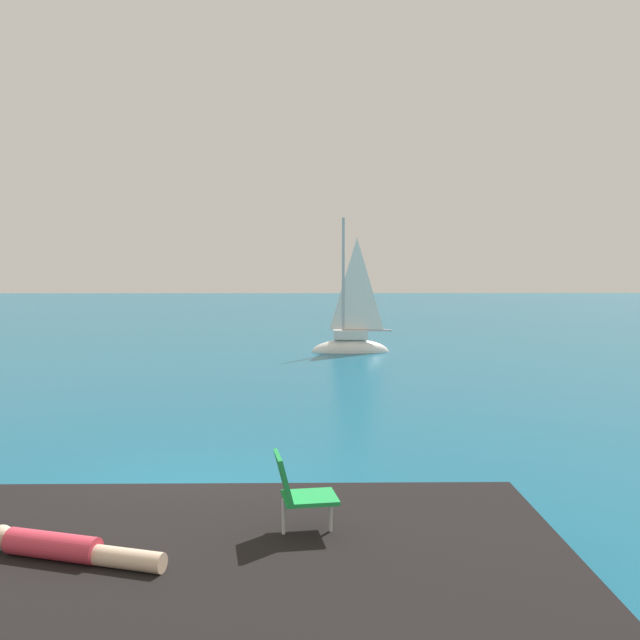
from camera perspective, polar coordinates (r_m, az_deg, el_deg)
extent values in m
plane|color=#0F5675|center=(10.92, -10.20, -13.17)|extent=(160.00, 160.00, 0.00)
cube|color=black|center=(7.31, -13.10, -19.52)|extent=(7.82, 4.16, 0.64)
cube|color=black|center=(9.55, 1.67, -15.66)|extent=(0.95, 0.96, 0.59)
cube|color=black|center=(9.26, -7.87, -16.36)|extent=(1.51, 1.28, 0.92)
ellipsoid|color=white|center=(27.70, 2.40, -2.54)|extent=(2.96, 1.06, 1.01)
cube|color=white|center=(27.63, 2.41, -1.16)|extent=(1.30, 0.73, 0.33)
cylinder|color=#B7B7BC|center=(27.50, 1.84, 3.28)|extent=(0.11, 0.11, 4.60)
cylinder|color=#B2B2B7|center=(27.67, 3.74, -0.83)|extent=(1.84, 0.12, 0.09)
pyramid|color=white|center=(27.54, 2.92, 2.89)|extent=(1.47, 0.08, 3.50)
cylinder|color=#DB384C|center=(7.19, -20.28, -16.32)|extent=(0.93, 0.50, 0.24)
cylinder|color=beige|center=(6.80, -14.97, -17.68)|extent=(0.72, 0.38, 0.18)
sphere|color=beige|center=(7.52, -23.76, -15.35)|extent=(0.22, 0.22, 0.22)
cube|color=green|center=(7.32, -0.81, -13.80)|extent=(0.59, 0.55, 0.04)
cube|color=green|center=(7.22, -2.90, -12.19)|extent=(0.22, 0.50, 0.45)
cylinder|color=silver|center=(7.40, 0.84, -15.00)|extent=(0.04, 0.04, 0.35)
cylinder|color=silver|center=(7.34, -2.88, -15.18)|extent=(0.04, 0.04, 0.35)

